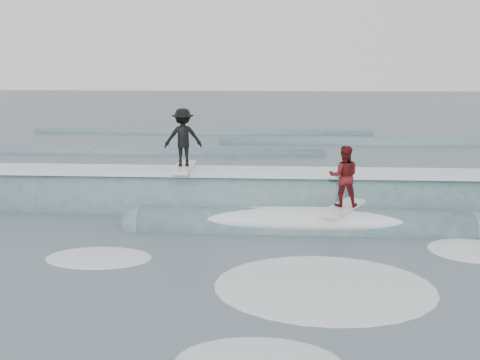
{
  "coord_description": "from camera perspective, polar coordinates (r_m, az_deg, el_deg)",
  "views": [
    {
      "loc": [
        0.95,
        -12.25,
        4.42
      ],
      "look_at": [
        0.0,
        3.05,
        1.1
      ],
      "focal_mm": 40.0,
      "sensor_mm": 36.0,
      "label": 1
    }
  ],
  "objects": [
    {
      "name": "surfer_black",
      "position": [
        16.69,
        -6.08,
        4.31
      ],
      "size": [
        1.27,
        2.0,
        1.89
      ],
      "color": "silver",
      "rests_on": "ground"
    },
    {
      "name": "whitewater",
      "position": [
        11.07,
        5.55,
        -11.37
      ],
      "size": [
        16.86,
        6.94,
        0.1
      ],
      "color": "white",
      "rests_on": "ground"
    },
    {
      "name": "far_swells",
      "position": [
        30.23,
        2.55,
        3.81
      ],
      "size": [
        38.34,
        8.65,
        0.8
      ],
      "color": "#3B5C63",
      "rests_on": "ground"
    },
    {
      "name": "breaking_wave",
      "position": [
        16.57,
        1.08,
        -3.11
      ],
      "size": [
        23.36,
        3.93,
        2.29
      ],
      "color": "#3B5C63",
      "rests_on": "ground"
    },
    {
      "name": "surfer_red",
      "position": [
        14.54,
        11.0,
        0.01
      ],
      "size": [
        1.48,
        2.0,
        1.74
      ],
      "color": "silver",
      "rests_on": "ground"
    },
    {
      "name": "ground",
      "position": [
        13.06,
        -0.84,
        -7.57
      ],
      "size": [
        160.0,
        160.0,
        0.0
      ],
      "primitive_type": "plane",
      "color": "#3E4E5A",
      "rests_on": "ground"
    }
  ]
}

